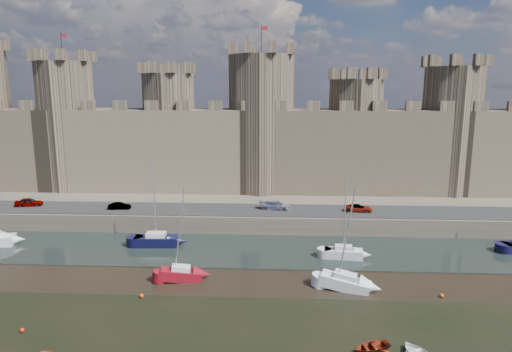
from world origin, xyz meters
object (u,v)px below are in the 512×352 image
object	(u,v)px
car_0	(29,202)
sailboat_4	(181,273)
car_1	(119,206)
car_3	(359,208)
sailboat_2	(343,252)
sailboat_1	(156,240)
car_2	(275,205)
sailboat_5	(345,282)

from	to	relation	value
car_0	sailboat_4	world-z (taller)	sailboat_4
car_1	car_3	size ratio (longest dim) A/B	0.82
car_0	sailboat_2	bearing A→B (deg)	-119.89
car_0	sailboat_1	size ratio (longest dim) A/B	0.35
sailboat_2	sailboat_4	bearing A→B (deg)	-152.74
sailboat_2	car_2	bearing A→B (deg)	128.96
sailboat_1	sailboat_4	size ratio (longest dim) A/B	1.08
car_0	sailboat_2	distance (m)	47.28
car_1	sailboat_4	size ratio (longest dim) A/B	0.32
sailboat_2	car_0	bearing A→B (deg)	170.23
car_1	car_2	xyz separation A→B (m)	(22.94, 1.19, 0.12)
car_1	sailboat_1	bearing A→B (deg)	-144.07
car_1	car_3	xyz separation A→B (m)	(34.98, 0.56, 0.01)
car_2	sailboat_2	xyz separation A→B (m)	(8.30, -12.64, -2.36)
car_0	car_2	size ratio (longest dim) A/B	0.87
car_1	sailboat_5	size ratio (longest dim) A/B	0.30
car_2	car_3	xyz separation A→B (m)	(12.04, -0.63, -0.11)
car_2	sailboat_5	xyz separation A→B (m)	(7.32, -21.12, -2.38)
car_2	car_3	bearing A→B (deg)	-84.73
car_0	sailboat_5	distance (m)	49.32
car_0	sailboat_5	xyz separation A→B (m)	(44.54, -21.04, -2.39)
sailboat_4	sailboat_2	bearing A→B (deg)	10.86
car_1	sailboat_4	bearing A→B (deg)	-151.49
sailboat_1	car_3	bearing A→B (deg)	15.05
sailboat_2	sailboat_4	world-z (taller)	sailboat_4
car_3	sailboat_1	world-z (taller)	sailboat_1
car_0	car_3	size ratio (longest dim) A/B	0.99
car_2	car_3	world-z (taller)	car_2
sailboat_1	sailboat_2	distance (m)	23.81
sailboat_2	sailboat_5	bearing A→B (deg)	-90.92
sailboat_5	car_1	bearing A→B (deg)	162.15
sailboat_4	car_2	bearing A→B (deg)	52.85
car_1	car_3	world-z (taller)	car_3
car_3	car_0	bearing A→B (deg)	96.97
sailboat_2	sailboat_1	bearing A→B (deg)	178.13
car_3	sailboat_2	size ratio (longest dim) A/B	0.40
car_2	sailboat_5	world-z (taller)	sailboat_5
car_2	sailboat_4	world-z (taller)	sailboat_4
car_0	car_2	distance (m)	37.22
sailboat_2	sailboat_5	xyz separation A→B (m)	(-0.98, -8.48, -0.02)
car_3	sailboat_5	xyz separation A→B (m)	(-4.72, -20.49, -2.27)
car_0	car_3	xyz separation A→B (m)	(49.26, -0.55, -0.12)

